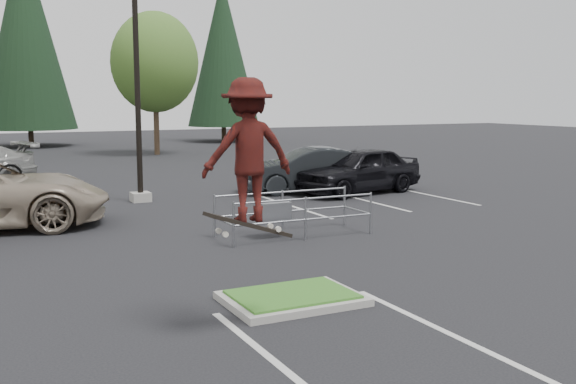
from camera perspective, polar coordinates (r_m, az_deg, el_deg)
name	(u,v)px	position (r m, az deg, el deg)	size (l,w,h in m)	color
ground	(292,302)	(11.33, 0.35, -9.32)	(120.00, 120.00, 0.00)	black
grass_median	(292,298)	(11.31, 0.35, -8.94)	(2.20, 1.60, 0.16)	gray
stall_lines	(127,241)	(16.42, -13.51, -4.07)	(22.62, 17.60, 0.01)	beige
light_pole	(136,60)	(22.35, -12.71, 10.84)	(0.70, 0.60, 10.12)	gray
decid_c	(155,65)	(41.00, -11.23, 10.47)	(5.12, 5.12, 8.38)	#38281C
conif_b	(25,32)	(50.59, -21.34, 12.53)	(6.38, 6.38, 14.50)	#38281C
conif_c	(223,52)	(52.77, -5.54, 11.73)	(5.50, 5.50, 12.50)	#38281C
cart_corral	(278,210)	(16.34, -0.84, -1.57)	(3.72, 1.37, 1.05)	gray
skateboarder	(248,151)	(9.44, -3.41, 3.46)	(1.35, 0.84, 2.30)	black
car_r_charc	(309,170)	(24.16, 1.82, 1.88)	(1.70, 4.87, 1.60)	black
car_r_black	(360,170)	(24.05, 6.11, 1.87)	(1.96, 4.86, 1.66)	black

